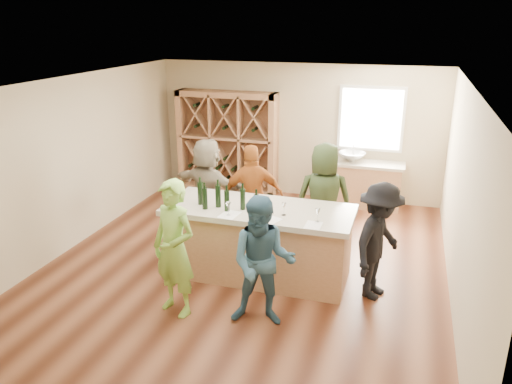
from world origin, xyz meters
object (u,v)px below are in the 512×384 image
(wine_bottle_b, at_px, (205,198))
(person_near_left, at_px, (174,249))
(wine_bottle_c, at_px, (218,196))
(wine_bottle_e, at_px, (243,199))
(tasting_counter_base, at_px, (259,244))
(person_near_right, at_px, (263,262))
(person_far_left, at_px, (208,188))
(wine_bottle_d, at_px, (227,201))
(person_far_mid, at_px, (253,197))
(sink, at_px, (352,157))
(person_server, at_px, (379,241))
(wine_bottle_a, at_px, (200,193))
(person_far_right, at_px, (324,200))
(wine_rack, at_px, (227,142))
(wine_bottle_f, at_px, (256,205))

(wine_bottle_b, distance_m, person_near_left, 1.04)
(wine_bottle_c, distance_m, wine_bottle_e, 0.37)
(wine_bottle_b, xyz_separation_m, person_near_left, (-0.02, -0.98, -0.33))
(tasting_counter_base, bearing_deg, person_near_left, -120.39)
(wine_bottle_b, xyz_separation_m, person_near_right, (1.13, -0.90, -0.40))
(person_far_left, bearing_deg, person_near_right, 143.19)
(wine_bottle_d, bearing_deg, person_far_mid, 90.25)
(wine_bottle_b, xyz_separation_m, wine_bottle_d, (0.33, 0.01, -0.01))
(sink, bearing_deg, person_server, -77.35)
(wine_bottle_a, distance_m, person_far_right, 2.01)
(wine_rack, relative_size, sink, 4.06)
(wine_rack, xyz_separation_m, wine_bottle_f, (1.83, -3.81, 0.13))
(wine_bottle_e, distance_m, person_far_left, 1.69)
(wine_bottle_b, distance_m, person_server, 2.48)
(wine_bottle_d, xyz_separation_m, person_near_left, (-0.35, -1.00, -0.33))
(wine_rack, relative_size, person_far_mid, 1.26)
(sink, bearing_deg, person_near_right, -96.35)
(wine_rack, xyz_separation_m, wine_bottle_e, (1.58, -3.65, 0.13))
(wine_bottle_e, distance_m, wine_bottle_f, 0.30)
(wine_bottle_d, height_order, wine_bottle_e, wine_bottle_e)
(wine_bottle_b, distance_m, person_near_right, 1.50)
(person_near_left, relative_size, person_server, 1.10)
(wine_bottle_a, xyz_separation_m, person_near_right, (1.26, -1.06, -0.41))
(wine_bottle_f, bearing_deg, wine_bottle_e, 146.72)
(wine_bottle_f, bearing_deg, person_near_right, -67.99)
(tasting_counter_base, relative_size, wine_bottle_e, 8.48)
(wine_bottle_c, relative_size, wine_bottle_e, 1.08)
(person_server, distance_m, person_far_mid, 2.36)
(person_server, bearing_deg, person_near_left, 135.52)
(sink, xyz_separation_m, wine_bottle_c, (-1.49, -3.59, 0.23))
(person_far_mid, relative_size, person_far_left, 1.00)
(wine_bottle_b, height_order, person_near_right, person_near_right)
(tasting_counter_base, xyz_separation_m, person_far_mid, (-0.40, 0.95, 0.38))
(person_near_left, height_order, person_far_mid, person_near_left)
(wine_bottle_b, xyz_separation_m, wine_bottle_f, (0.77, -0.02, -0.01))
(person_near_right, bearing_deg, person_server, 29.77)
(tasting_counter_base, distance_m, wine_bottle_e, 0.77)
(person_server, height_order, person_far_mid, person_far_mid)
(person_near_left, bearing_deg, person_far_left, 121.76)
(person_near_right, distance_m, person_far_mid, 2.27)
(tasting_counter_base, height_order, person_server, person_server)
(person_far_left, bearing_deg, wine_bottle_e, 147.36)
(wine_bottle_c, distance_m, wine_bottle_d, 0.21)
(person_far_mid, height_order, wine_bottle_f, person_far_mid)
(wine_rack, distance_m, person_near_right, 5.18)
(wine_rack, bearing_deg, wine_bottle_f, -64.33)
(wine_rack, xyz_separation_m, person_far_left, (0.52, -2.38, -0.22))
(person_near_right, distance_m, person_server, 1.70)
(wine_rack, relative_size, person_server, 1.34)
(sink, height_order, wine_bottle_f, wine_bottle_f)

